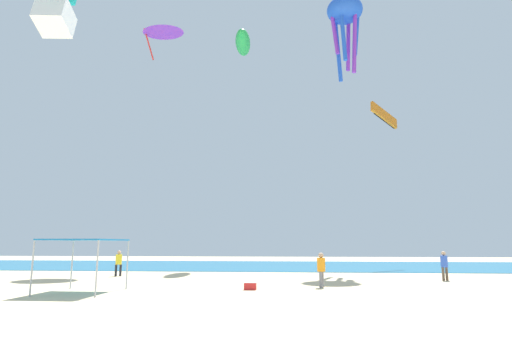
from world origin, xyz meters
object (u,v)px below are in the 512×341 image
person_near_tent (119,261)px  kite_inflatable_green (243,43)px  kite_box_teal (56,1)px  canopy_tent (85,242)px  cooler_box (250,286)px  kite_parafoil_orange (384,116)px  kite_delta_purple (163,29)px  person_central (321,267)px  person_leftmost (444,263)px  kite_octopus_blue (345,14)px

person_near_tent → kite_inflatable_green: size_ratio=0.31×
person_near_tent → kite_box_teal: bearing=76.1°
canopy_tent → kite_box_teal: size_ratio=0.85×
cooler_box → kite_parafoil_orange: 28.26m
kite_delta_purple → canopy_tent: bearing=-62.6°
cooler_box → person_central: bearing=21.3°
canopy_tent → kite_parafoil_orange: size_ratio=1.04×
canopy_tent → person_leftmost: size_ratio=1.91×
person_central → kite_box_teal: size_ratio=0.45×
person_near_tent → kite_box_teal: kite_box_teal is taller
person_near_tent → kite_parafoil_orange: size_ratio=0.54×
person_leftmost → kite_inflatable_green: bearing=100.6°
person_central → kite_inflatable_green: size_ratio=0.31×
cooler_box → canopy_tent: bearing=-165.9°
cooler_box → kite_inflatable_green: size_ratio=0.11×
canopy_tent → person_central: canopy_tent is taller
kite_box_teal → kite_parafoil_orange: (21.47, 22.23, -0.05)m
kite_delta_purple → kite_parafoil_orange: 22.86m
kite_parafoil_orange → kite_delta_purple: bearing=159.5°
canopy_tent → person_central: 11.14m
person_central → kite_octopus_blue: bearing=4.6°
canopy_tent → person_near_tent: 9.52m
person_near_tent → person_central: 14.25m
person_near_tent → cooler_box: (9.54, -7.35, -0.80)m
canopy_tent → kite_inflatable_green: kite_inflatable_green is taller
canopy_tent → person_central: bearing=16.4°
kite_inflatable_green → cooler_box: bearing=-176.3°
person_leftmost → kite_parafoil_orange: bearing=55.9°
person_central → cooler_box: bearing=129.9°
kite_octopus_blue → canopy_tent: bearing=-140.2°
person_central → kite_parafoil_orange: 25.63m
canopy_tent → kite_box_teal: (-3.07, 1.06, 12.61)m
kite_octopus_blue → kite_box_teal: bearing=-147.6°
kite_inflatable_green → kite_octopus_blue: bearing=-122.2°
person_central → kite_box_teal: bearing=117.2°
canopy_tent → kite_inflatable_green: size_ratio=0.60×
kite_octopus_blue → person_near_tent: bearing=-164.8°
person_near_tent → kite_inflatable_green: kite_inflatable_green is taller
kite_octopus_blue → kite_parafoil_orange: bearing=44.0°
person_near_tent → kite_inflatable_green: bearing=-124.7°
canopy_tent → cooler_box: 7.74m
kite_parafoil_orange → kite_octopus_blue: 10.72m
kite_box_teal → kite_delta_purple: kite_delta_purple is taller
kite_parafoil_orange → kite_octopus_blue: (-4.28, -6.09, 7.71)m
canopy_tent → kite_parafoil_orange: (18.41, 23.29, 12.56)m
person_leftmost → kite_inflatable_green: (-13.77, 14.66, 21.81)m
kite_box_teal → kite_octopus_blue: size_ratio=0.50×
canopy_tent → cooler_box: size_ratio=5.59×
cooler_box → person_near_tent: bearing=142.4°
kite_box_teal → person_leftmost: bearing=10.7°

